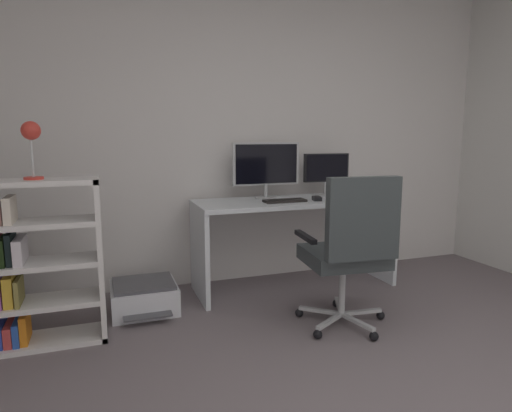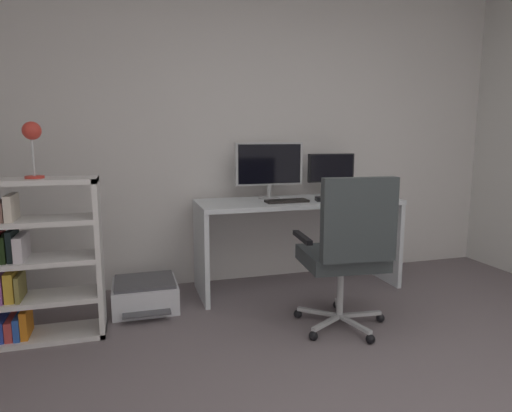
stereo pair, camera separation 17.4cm
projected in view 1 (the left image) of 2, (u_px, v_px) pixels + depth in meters
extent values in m
cube|color=silver|center=(255.00, 129.00, 3.89)|extent=(4.58, 0.10, 2.67)
cube|color=silver|center=(295.00, 201.00, 3.67)|extent=(1.67, 0.58, 0.04)
cube|color=silver|center=(199.00, 254.00, 3.46)|extent=(0.04, 0.56, 0.72)
cube|color=silver|center=(377.00, 238.00, 4.00)|extent=(0.04, 0.56, 0.72)
cylinder|color=#B2B5B7|center=(266.00, 198.00, 3.72)|extent=(0.18, 0.18, 0.01)
cylinder|color=#B2B5B7|center=(266.00, 190.00, 3.71)|extent=(0.03, 0.03, 0.12)
cube|color=#B7BABC|center=(266.00, 164.00, 3.67)|extent=(0.58, 0.04, 0.35)
cube|color=black|center=(267.00, 164.00, 3.65)|extent=(0.54, 0.01, 0.32)
cylinder|color=#B2B5B7|center=(326.00, 195.00, 3.90)|extent=(0.18, 0.18, 0.01)
cylinder|color=#B2B5B7|center=(326.00, 187.00, 3.89)|extent=(0.03, 0.03, 0.12)
cube|color=black|center=(326.00, 168.00, 3.87)|extent=(0.42, 0.05, 0.25)
cube|color=black|center=(327.00, 168.00, 3.85)|extent=(0.39, 0.02, 0.23)
cube|color=black|center=(285.00, 201.00, 3.52)|extent=(0.34, 0.13, 0.02)
cube|color=black|center=(317.00, 198.00, 3.59)|extent=(0.08, 0.11, 0.03)
cube|color=#B7BABC|center=(361.00, 312.00, 3.06)|extent=(0.30, 0.06, 0.02)
sphere|color=black|center=(381.00, 315.00, 3.10)|extent=(0.06, 0.06, 0.06)
cube|color=#B7BABC|center=(339.00, 306.00, 3.17)|extent=(0.15, 0.29, 0.02)
sphere|color=black|center=(336.00, 303.00, 3.32)|extent=(0.06, 0.06, 0.06)
cube|color=#B7BABC|center=(320.00, 311.00, 3.08)|extent=(0.25, 0.22, 0.02)
sphere|color=black|center=(299.00, 313.00, 3.14)|extent=(0.06, 0.06, 0.06)
cube|color=#B7BABC|center=(330.00, 321.00, 2.91)|extent=(0.27, 0.18, 0.02)
sphere|color=black|center=(318.00, 334.00, 2.80)|extent=(0.06, 0.06, 0.06)
cube|color=#B7BABC|center=(357.00, 322.00, 2.90)|extent=(0.10, 0.30, 0.02)
sphere|color=black|center=(374.00, 336.00, 2.78)|extent=(0.06, 0.06, 0.06)
cylinder|color=#B7BABC|center=(342.00, 289.00, 2.99)|extent=(0.04, 0.04, 0.36)
cube|color=#333A3C|center=(343.00, 256.00, 2.96)|extent=(0.55, 0.50, 0.10)
cube|color=#333A3C|center=(363.00, 219.00, 2.66)|extent=(0.47, 0.12, 0.51)
cube|color=black|center=(305.00, 237.00, 2.87)|extent=(0.07, 0.32, 0.03)
cube|color=black|center=(381.00, 232.00, 3.00)|extent=(0.07, 0.32, 0.03)
cube|color=silver|center=(100.00, 258.00, 2.79)|extent=(0.03, 0.29, 1.03)
cube|color=silver|center=(23.00, 183.00, 2.58)|extent=(0.84, 0.29, 0.03)
cube|color=silver|center=(36.00, 341.00, 2.74)|extent=(0.84, 0.29, 0.03)
cube|color=silver|center=(33.00, 304.00, 2.70)|extent=(0.77, 0.29, 0.03)
cube|color=silver|center=(30.00, 264.00, 2.66)|extent=(0.77, 0.29, 0.03)
cube|color=silver|center=(26.00, 224.00, 2.62)|extent=(0.77, 0.29, 0.03)
cube|color=#273EAA|center=(0.00, 333.00, 2.67)|extent=(0.05, 0.22, 0.13)
cube|color=#BD3C3B|center=(10.00, 333.00, 2.68)|extent=(0.05, 0.20, 0.13)
cube|color=#2851AF|center=(18.00, 330.00, 2.69)|extent=(0.04, 0.22, 0.14)
cube|color=orange|center=(25.00, 327.00, 2.70)|extent=(0.04, 0.20, 0.18)
cube|color=#8F4D93|center=(0.00, 290.00, 2.62)|extent=(0.04, 0.21, 0.18)
cube|color=gold|center=(11.00, 288.00, 2.65)|extent=(0.05, 0.23, 0.18)
cube|color=olive|center=(19.00, 290.00, 2.65)|extent=(0.02, 0.22, 0.16)
cube|color=black|center=(4.00, 251.00, 2.60)|extent=(0.03, 0.22, 0.16)
cube|color=black|center=(11.00, 248.00, 2.62)|extent=(0.03, 0.22, 0.19)
cube|color=silver|center=(20.00, 250.00, 2.63)|extent=(0.05, 0.25, 0.15)
cube|color=silver|center=(10.00, 209.00, 2.57)|extent=(0.04, 0.22, 0.16)
cylinder|color=red|center=(34.00, 178.00, 2.59)|extent=(0.11, 0.11, 0.02)
cylinder|color=silver|center=(32.00, 157.00, 2.57)|extent=(0.01, 0.01, 0.24)
sphere|color=red|center=(31.00, 131.00, 2.55)|extent=(0.11, 0.11, 0.11)
cube|color=silver|center=(144.00, 298.00, 3.24)|extent=(0.47, 0.42, 0.20)
cube|color=#4C4C51|center=(144.00, 283.00, 3.22)|extent=(0.43, 0.39, 0.02)
cube|color=#4C4C51|center=(148.00, 316.00, 3.02)|extent=(0.33, 0.10, 0.01)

